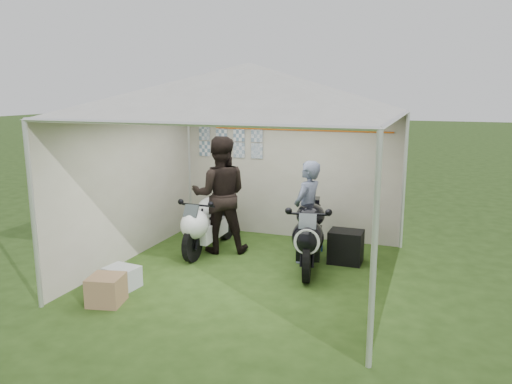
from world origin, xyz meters
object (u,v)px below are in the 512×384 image
at_px(canopy_tent, 250,94).
at_px(person_blue_jacket, 307,212).
at_px(equipment_box, 346,247).
at_px(motorcycle_white, 207,221).
at_px(person_dark_jacket, 220,195).
at_px(crate_0, 122,277).
at_px(motorcycle_black, 310,233).
at_px(crate_1, 106,290).
at_px(paddock_stand, 312,241).

xyz_separation_m(canopy_tent, person_blue_jacket, (0.67, 0.73, -1.78)).
bearing_deg(equipment_box, motorcycle_white, -174.33).
height_order(person_dark_jacket, person_blue_jacket, person_dark_jacket).
xyz_separation_m(canopy_tent, person_dark_jacket, (-0.81, 0.75, -1.62)).
relative_size(canopy_tent, crate_0, 13.13).
relative_size(motorcycle_white, motorcycle_black, 0.94).
distance_m(person_dark_jacket, person_blue_jacket, 1.49).
height_order(person_blue_jacket, equipment_box, person_blue_jacket).
bearing_deg(equipment_box, motorcycle_black, -138.96).
relative_size(motorcycle_white, crate_1, 4.58).
distance_m(motorcycle_white, crate_0, 1.90).
height_order(motorcycle_white, motorcycle_black, motorcycle_black).
relative_size(canopy_tent, crate_1, 13.98).
distance_m(paddock_stand, person_blue_jacket, 0.91).
bearing_deg(paddock_stand, crate_0, -128.84).
height_order(paddock_stand, equipment_box, equipment_box).
height_order(canopy_tent, crate_1, canopy_tent).
distance_m(person_dark_jacket, crate_0, 2.16).
height_order(motorcycle_white, paddock_stand, motorcycle_white).
height_order(motorcycle_white, equipment_box, motorcycle_white).
distance_m(motorcycle_black, paddock_stand, 1.00).
bearing_deg(paddock_stand, person_blue_jacket, -84.31).
xyz_separation_m(person_blue_jacket, crate_1, (-1.96, -2.40, -0.61)).
bearing_deg(motorcycle_black, person_dark_jacket, 159.15).
relative_size(motorcycle_black, crate_1, 4.89).
xyz_separation_m(canopy_tent, crate_1, (-1.29, -1.67, -2.39)).
xyz_separation_m(motorcycle_black, equipment_box, (0.48, 0.42, -0.29)).
bearing_deg(equipment_box, crate_0, -142.65).
relative_size(person_dark_jacket, equipment_box, 3.77).
bearing_deg(canopy_tent, equipment_box, 35.11).
bearing_deg(paddock_stand, motorcycle_black, -79.17).
bearing_deg(crate_0, crate_1, -76.15).
distance_m(paddock_stand, equipment_box, 0.81).
relative_size(person_dark_jacket, crate_1, 4.73).
xyz_separation_m(motorcycle_white, person_blue_jacket, (1.67, 0.07, 0.29)).
height_order(canopy_tent, paddock_stand, canopy_tent).
height_order(motorcycle_white, crate_0, motorcycle_white).
bearing_deg(person_blue_jacket, motorcycle_white, -71.95).
bearing_deg(motorcycle_white, person_blue_jacket, 2.37).
bearing_deg(equipment_box, paddock_stand, 143.66).
xyz_separation_m(motorcycle_white, motorcycle_black, (1.78, -0.19, 0.04)).
bearing_deg(motorcycle_white, crate_1, -97.16).
bearing_deg(person_blue_jacket, person_dark_jacket, -75.07).
xyz_separation_m(motorcycle_black, person_dark_jacket, (-1.58, 0.28, 0.41)).
distance_m(equipment_box, crate_0, 3.36).
relative_size(canopy_tent, person_blue_jacket, 3.56).
height_order(paddock_stand, crate_1, crate_1).
bearing_deg(person_dark_jacket, canopy_tent, 115.35).
distance_m(canopy_tent, equipment_box, 2.78).
bearing_deg(motorcycle_white, canopy_tent, -33.38).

